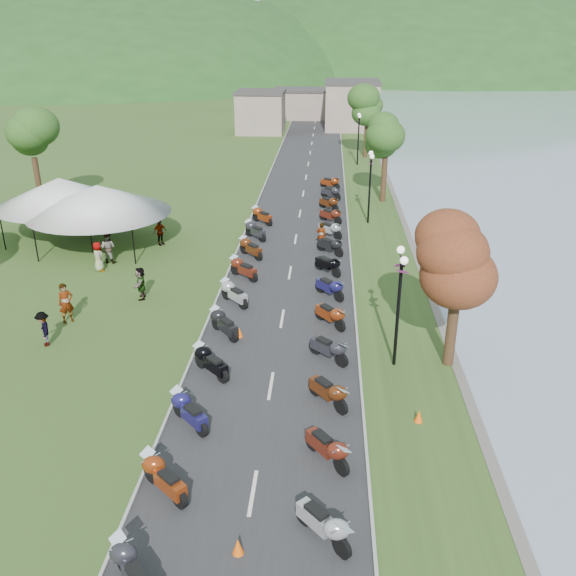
{
  "coord_description": "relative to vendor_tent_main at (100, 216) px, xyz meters",
  "views": [
    {
      "loc": [
        2.02,
        -4.43,
        13.08
      ],
      "look_at": [
        0.23,
        22.8,
        1.3
      ],
      "focal_mm": 38.0,
      "sensor_mm": 36.0,
      "label": 1
    }
  ],
  "objects": [
    {
      "name": "moto_row_right",
      "position": [
        14.49,
        -5.43,
        -1.45
      ],
      "size": [
        2.6,
        45.13,
        1.1
      ],
      "primitive_type": null,
      "color": "#331411",
      "rests_on": "ground"
    },
    {
      "name": "vendor_tent_main",
      "position": [
        0.0,
        0.0,
        0.0
      ],
      "size": [
        5.96,
        5.96,
        4.0
      ],
      "primitive_type": null,
      "color": "silver",
      "rests_on": "ground"
    },
    {
      "name": "road",
      "position": [
        12.28,
        8.16,
        -1.99
      ],
      "size": [
        7.0,
        120.0,
        0.02
      ],
      "primitive_type": "cube",
      "color": "#2E2E30",
      "rests_on": "ground"
    },
    {
      "name": "hills_backdrop",
      "position": [
        12.28,
        168.16,
        -2.0
      ],
      "size": [
        360.0,
        120.0,
        76.0
      ],
      "primitive_type": null,
      "color": "#285621",
      "rests_on": "ground"
    },
    {
      "name": "traffic_cone_near",
      "position": [
        12.16,
        -24.16,
        -1.74
      ],
      "size": [
        0.33,
        0.33,
        0.51
      ],
      "primitive_type": "cone",
      "color": "#F2590C",
      "rests_on": "ground"
    },
    {
      "name": "pedestrian_b",
      "position": [
        1.36,
        -2.85,
        -2.0
      ],
      "size": [
        0.99,
        0.67,
        1.88
      ],
      "primitive_type": "imported",
      "rotation": [
        0.0,
        0.0,
        2.95
      ],
      "color": "slate",
      "rests_on": "ground"
    },
    {
      "name": "moto_row_left",
      "position": [
        9.71,
        -16.89,
        -1.45
      ],
      "size": [
        2.6,
        47.14,
        1.1
      ],
      "primitive_type": null,
      "color": "#331411",
      "rests_on": "ground"
    },
    {
      "name": "vendor_tent_side",
      "position": [
        -3.15,
        1.72,
        0.0
      ],
      "size": [
        5.64,
        5.64,
        4.0
      ],
      "primitive_type": null,
      "color": "silver",
      "rests_on": "ground"
    },
    {
      "name": "pedestrian_c",
      "position": [
        1.99,
        -13.15,
        -2.0
      ],
      "size": [
        0.9,
        1.12,
        1.62
      ],
      "primitive_type": "imported",
      "rotation": [
        0.0,
        0.0,
        5.24
      ],
      "color": "slate",
      "rests_on": "ground"
    },
    {
      "name": "tree_lakeside",
      "position": [
        19.54,
        -13.64,
        1.84
      ],
      "size": [
        2.77,
        2.77,
        7.68
      ],
      "primitive_type": null,
      "color": "#366422",
      "rests_on": "ground"
    },
    {
      "name": "far_building",
      "position": [
        10.28,
        53.16,
        0.5
      ],
      "size": [
        18.0,
        16.0,
        5.0
      ],
      "primitive_type": "cube",
      "color": "gray",
      "rests_on": "ground"
    },
    {
      "name": "pedestrian_a",
      "position": [
        2.07,
        -10.81,
        -2.0
      ],
      "size": [
        0.89,
        0.86,
        1.97
      ],
      "primitive_type": "imported",
      "rotation": [
        0.0,
        0.0,
        0.69
      ],
      "color": "slate",
      "rests_on": "ground"
    }
  ]
}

